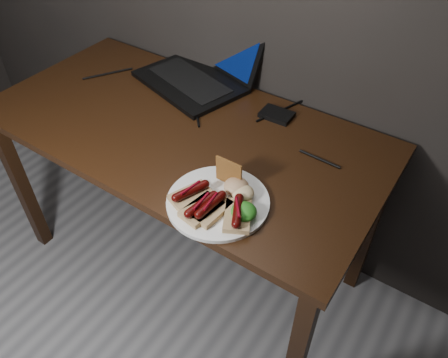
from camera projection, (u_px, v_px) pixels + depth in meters
desk at (182, 147)px, 1.55m from camera, size 1.40×0.70×0.75m
laptop at (202, 67)px, 1.69m from camera, size 0.49×0.46×0.25m
hard_drive at (277, 115)px, 1.53m from camera, size 0.11×0.08×0.02m
desk_cables at (215, 108)px, 1.57m from camera, size 1.05×0.35×0.01m
plate at (218, 202)px, 1.22m from camera, size 0.37×0.37×0.01m
bread_sausage_left at (191, 194)px, 1.21m from camera, size 0.11×0.13×0.04m
bread_sausage_center at (211, 207)px, 1.17m from camera, size 0.08×0.12×0.04m
bread_sausage_right at (238, 214)px, 1.16m from camera, size 0.12×0.13×0.04m
bread_sausage_extra at (201, 207)px, 1.17m from camera, size 0.09×0.12×0.04m
crispbread at (229, 172)px, 1.24m from camera, size 0.08×0.01×0.08m
salad_greens at (244, 212)px, 1.16m from camera, size 0.07×0.07×0.04m
salsa_mound at (236, 186)px, 1.23m from camera, size 0.07×0.07×0.04m
coleslaw_mound at (243, 193)px, 1.21m from camera, size 0.06×0.06×0.04m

